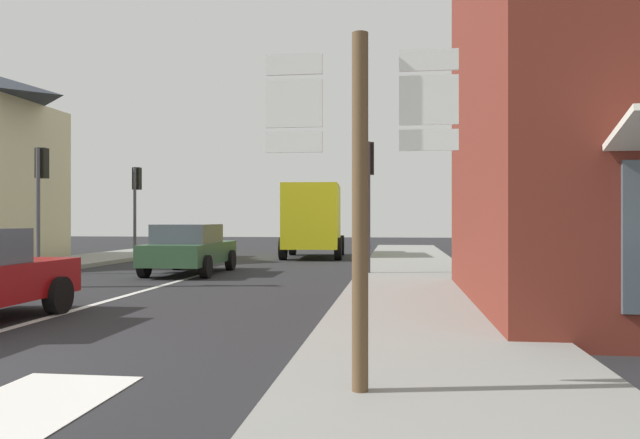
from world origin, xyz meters
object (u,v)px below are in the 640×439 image
at_px(traffic_light_far_left, 136,191).
at_px(traffic_light_near_right, 368,177).
at_px(sedan_far, 190,248).
at_px(delivery_truck, 313,219).
at_px(route_sign_post, 360,184).
at_px(traffic_light_near_left, 41,181).

xyz_separation_m(traffic_light_far_left, traffic_light_near_right, (9.71, -6.55, 0.03)).
relative_size(sedan_far, delivery_truck, 0.83).
bearing_deg(sedan_far, traffic_light_near_right, -3.97).
bearing_deg(route_sign_post, delivery_truck, 98.99).
distance_m(sedan_far, traffic_light_far_left, 7.85).
bearing_deg(traffic_light_near_left, route_sign_post, -48.92).
distance_m(delivery_truck, traffic_light_near_right, 8.96).
height_order(route_sign_post, traffic_light_far_left, traffic_light_far_left).
relative_size(route_sign_post, traffic_light_near_left, 0.86).
bearing_deg(traffic_light_near_left, sedan_far, 6.46).
relative_size(sedan_far, traffic_light_far_left, 1.13).
bearing_deg(traffic_light_far_left, traffic_light_near_right, -33.99).
relative_size(sedan_far, traffic_light_near_left, 1.13).
height_order(sedan_far, traffic_light_far_left, traffic_light_far_left).
distance_m(sedan_far, traffic_light_near_right, 5.69).
bearing_deg(traffic_light_near_right, sedan_far, 176.03).
relative_size(route_sign_post, traffic_light_near_right, 0.85).
bearing_deg(traffic_light_near_right, delivery_truck, 107.84).
xyz_separation_m(traffic_light_near_left, traffic_light_near_right, (9.71, 0.13, 0.02)).
bearing_deg(traffic_light_near_left, delivery_truck, 50.85).
height_order(sedan_far, traffic_light_near_right, traffic_light_near_right).
bearing_deg(sedan_far, traffic_light_near_left, -173.54).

